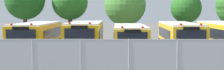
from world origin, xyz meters
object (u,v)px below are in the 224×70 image
object	(u,v)px
school_bus_0	(38,37)
tree_0	(25,0)
school_bus_1	(85,37)
school_bus_2	(130,38)
tree_2	(124,5)
tree_1	(69,3)
tree_3	(185,8)
school_bus_3	(179,37)

from	to	relation	value
school_bus_0	tree_0	bearing A→B (deg)	-71.15
school_bus_1	school_bus_2	bearing A→B (deg)	-176.27
school_bus_1	tree_2	size ratio (longest dim) A/B	1.42
school_bus_0	tree_0	xyz separation A→B (m)	(-3.86, 10.84, 3.33)
tree_0	tree_1	bearing A→B (deg)	10.28
school_bus_0	school_bus_1	distance (m)	3.88
tree_3	school_bus_2	bearing A→B (deg)	-122.27
tree_1	tree_2	size ratio (longest dim) A/B	1.02
tree_0	tree_2	bearing A→B (deg)	-2.20
school_bus_1	tree_3	bearing A→B (deg)	-134.03
tree_0	tree_2	xyz separation A→B (m)	(11.12, -0.43, -0.48)
school_bus_2	school_bus_1	bearing A→B (deg)	3.85
tree_0	school_bus_2	bearing A→B (deg)	-42.85
school_bus_0	tree_2	size ratio (longest dim) A/B	1.58
tree_0	tree_3	xyz separation A→B (m)	(17.86, -0.21, -0.81)
tree_0	tree_3	bearing A→B (deg)	-0.68
school_bus_2	school_bus_3	xyz separation A→B (m)	(3.98, -0.37, 0.10)
tree_0	school_bus_3	bearing A→B (deg)	-35.40
tree_1	tree_2	xyz separation A→B (m)	(6.37, -1.29, -0.23)
school_bus_3	tree_0	distance (m)	19.10
school_bus_1	school_bus_3	size ratio (longest dim) A/B	0.90
school_bus_3	tree_3	distance (m)	11.26
school_bus_3	tree_0	size ratio (longest dim) A/B	1.46
school_bus_2	tree_2	world-z (taller)	tree_2
tree_1	school_bus_2	bearing A→B (deg)	-59.91
tree_0	tree_3	distance (m)	17.87
school_bus_3	tree_2	xyz separation A→B (m)	(-4.20, 10.47, 2.85)
school_bus_0	school_bus_2	bearing A→B (deg)	-178.35
school_bus_3	tree_2	world-z (taller)	tree_2
school_bus_0	tree_3	size ratio (longest dim) A/B	1.83
tree_1	school_bus_3	bearing A→B (deg)	-48.01
school_bus_1	tree_2	distance (m)	11.25
tree_1	tree_3	world-z (taller)	tree_1
school_bus_1	tree_1	size ratio (longest dim) A/B	1.40
school_bus_2	tree_0	distance (m)	15.85
school_bus_2	tree_3	xyz separation A→B (m)	(6.51, 10.31, 2.62)
tree_0	tree_2	size ratio (longest dim) A/B	1.08
school_bus_2	tree_3	distance (m)	12.47
tree_0	tree_1	size ratio (longest dim) A/B	1.06
tree_1	school_bus_0	bearing A→B (deg)	-94.33
tree_2	tree_3	size ratio (longest dim) A/B	1.16
tree_2	tree_1	bearing A→B (deg)	168.58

